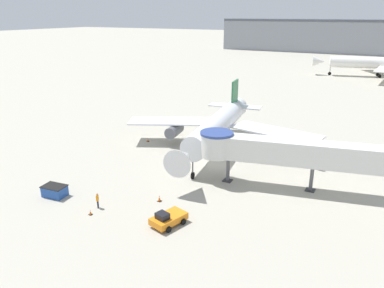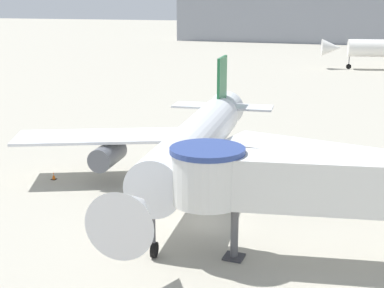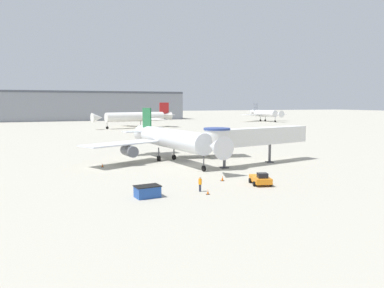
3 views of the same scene
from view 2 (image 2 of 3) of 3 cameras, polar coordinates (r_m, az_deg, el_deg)
The scene contains 5 objects.
ground_plane at distance 35.43m, azimuth 0.91°, elevation -8.25°, with size 800.00×800.00×0.00m, color #A8A393.
main_airplane at distance 39.32m, azimuth 0.51°, elevation 0.13°, with size 30.85×29.41×9.24m.
jet_bridge at distance 29.18m, azimuth 15.85°, elevation -4.13°, with size 21.17×7.50×6.37m.
traffic_cone_port_wing at distance 44.84m, azimuth -14.54°, elevation -3.31°, with size 0.39×0.39×0.65m.
terminal_building at distance 206.36m, azimuth 16.98°, elevation 12.64°, with size 129.39×24.64×16.98m.
Camera 2 is at (11.33, -30.59, 13.84)m, focal length 50.00 mm.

